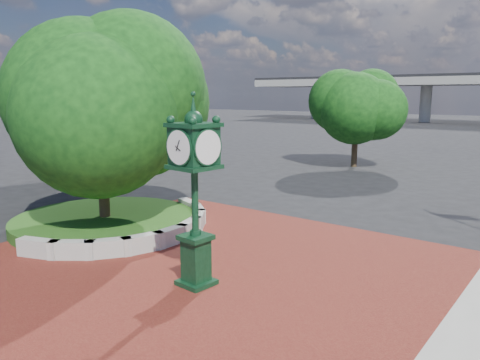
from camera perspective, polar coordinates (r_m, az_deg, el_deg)
The scene contains 8 objects.
ground at distance 13.21m, azimuth -2.86°, elevation -9.48°, with size 200.00×200.00×0.00m, color black.
plaza at distance 12.51m, azimuth -5.89°, elevation -10.59°, with size 12.00×12.00×0.04m, color maroon.
planter_wall at distance 14.94m, azimuth -10.84°, elevation -6.19°, with size 2.96×6.77×0.54m.
grass_bed at distance 16.69m, azimuth -16.09°, elevation -4.90°, with size 6.10×6.10×0.40m, color #184513.
tree_planter at distance 16.15m, azimuth -16.73°, elevation 7.26°, with size 5.20×5.20×6.33m.
tree_northwest at distance 25.55m, azimuth -18.23°, elevation 9.08°, with size 5.60×5.60×6.93m.
tree_street at distance 30.00m, azimuth 13.96°, elevation 7.72°, with size 4.40×4.40×5.45m.
post_clock at distance 10.73m, azimuth -5.55°, elevation -0.55°, with size 1.00×1.00×4.48m.
Camera 1 is at (8.09, -9.43, 4.49)m, focal length 35.00 mm.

